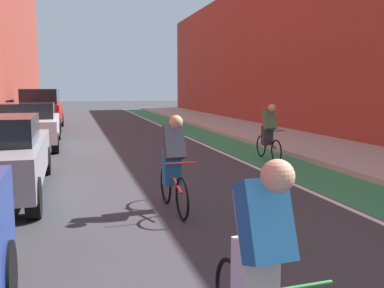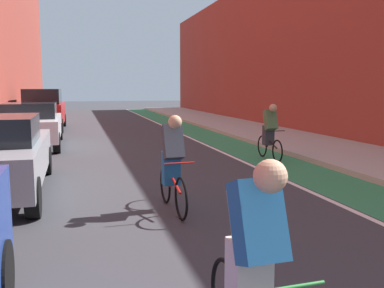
% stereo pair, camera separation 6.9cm
% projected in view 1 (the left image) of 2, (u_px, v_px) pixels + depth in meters
% --- Properties ---
extents(ground_plane, '(98.72, 98.72, 0.00)m').
position_uv_depth(ground_plane, '(126.00, 143.00, 15.80)').
color(ground_plane, '#38383D').
extents(bike_lane_paint, '(1.60, 44.87, 0.00)m').
position_uv_depth(bike_lane_paint, '(202.00, 135.00, 18.65)').
color(bike_lane_paint, '#2D8451').
rests_on(bike_lane_paint, ground).
extents(lane_divider_stripe, '(0.12, 44.87, 0.00)m').
position_uv_depth(lane_divider_stripe, '(182.00, 135.00, 18.42)').
color(lane_divider_stripe, white).
rests_on(lane_divider_stripe, ground).
extents(sidewalk_right, '(3.49, 44.87, 0.14)m').
position_uv_depth(sidewalk_right, '(256.00, 131.00, 19.32)').
color(sidewalk_right, '#A8A59E').
rests_on(sidewalk_right, ground).
extents(building_facade_right, '(2.40, 40.87, 8.03)m').
position_uv_depth(building_facade_right, '(295.00, 48.00, 21.49)').
color(building_facade_right, brown).
rests_on(building_facade_right, ground).
extents(parked_sedan_white, '(2.07, 4.73, 1.53)m').
position_uv_depth(parked_sedan_white, '(29.00, 124.00, 14.64)').
color(parked_sedan_white, silver).
rests_on(parked_sedan_white, ground).
extents(parked_suv_red, '(1.93, 4.54, 1.98)m').
position_uv_depth(parked_suv_red, '(41.00, 109.00, 20.48)').
color(parked_suv_red, red).
rests_on(parked_suv_red, ground).
extents(cyclist_lead, '(0.48, 1.71, 1.61)m').
position_uv_depth(cyclist_lead, '(261.00, 262.00, 2.97)').
color(cyclist_lead, black).
rests_on(cyclist_lead, ground).
extents(cyclist_mid, '(0.48, 1.73, 1.62)m').
position_uv_depth(cyclist_mid, '(173.00, 163.00, 7.04)').
color(cyclist_mid, black).
rests_on(cyclist_mid, ground).
extents(cyclist_trailing, '(0.48, 1.69, 1.60)m').
position_uv_depth(cyclist_trailing, '(269.00, 130.00, 12.14)').
color(cyclist_trailing, black).
rests_on(cyclist_trailing, ground).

